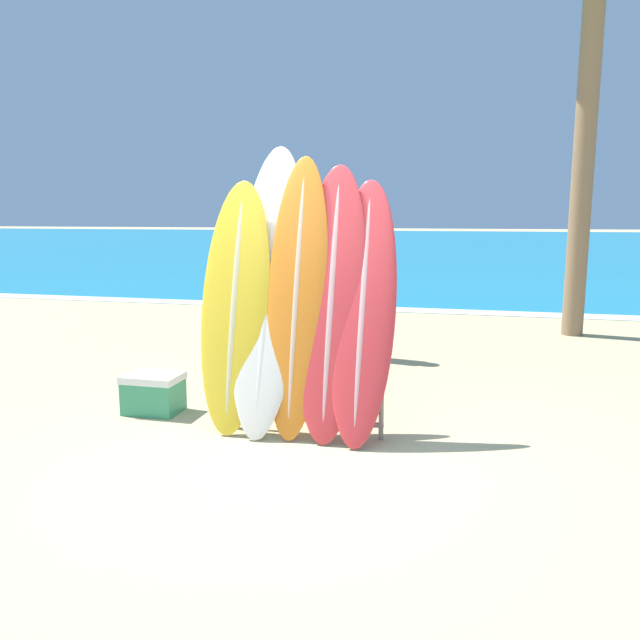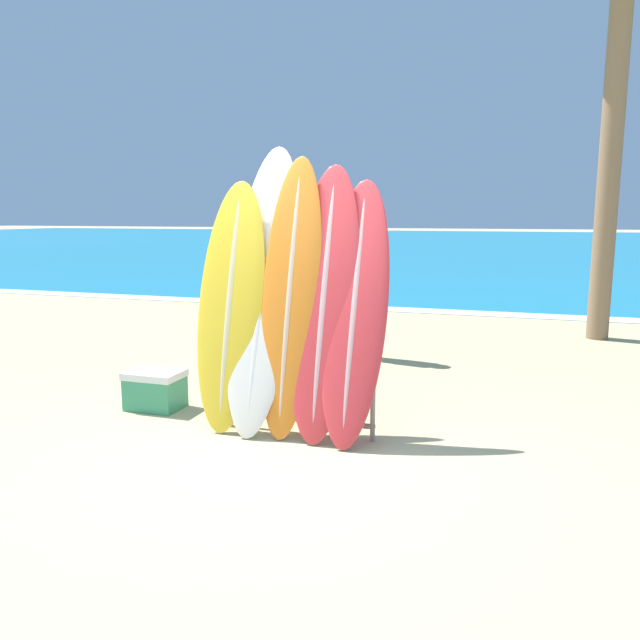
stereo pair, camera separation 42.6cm
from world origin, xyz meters
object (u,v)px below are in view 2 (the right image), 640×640
Objects in this scene: person_far_left at (284,300)px; surfboard_rack at (290,381)px; surfboard_slot_2 at (291,296)px; surfboard_slot_4 at (355,311)px; person_mid_beach at (362,283)px; surfboard_slot_0 at (231,305)px; person_near_water at (274,276)px; person_far_right at (328,267)px; surfboard_slot_3 at (324,302)px; cooler_box at (155,390)px; surfboard_slot_1 at (263,288)px.

surfboard_rack is at bearing -151.37° from person_far_left.
surfboard_slot_2 is 1.09× the size of surfboard_slot_4.
surfboard_slot_4 reaches higher than person_mid_beach.
surfboard_slot_0 is 1.07m from surfboard_slot_4.
person_near_water is 1.43m from person_far_right.
surfboard_slot_3 is at bearing 54.48° from person_far_right.
person_far_right is at bearing -102.80° from person_mid_beach.
surfboard_rack is at bearing 51.67° from person_far_right.
person_near_water is at bearing 113.96° from surfboard_slot_2.
person_far_left is 3.72m from person_far_right.
person_near_water reaches higher than person_far_left.
person_far_right is at bearing 177.95° from person_near_water.
cooler_box is (-0.63, -1.71, -0.65)m from person_far_left.
surfboard_slot_2 is 1.38× the size of person_far_right.
surfboard_slot_0 is at bearing -163.38° from surfboard_slot_1.
person_mid_beach is at bearing 92.37° from surfboard_rack.
surfboard_slot_0 reaches higher than person_near_water.
person_far_left reaches higher than cooler_box.
surfboard_slot_4 is 1.34× the size of person_near_water.
person_mid_beach is 3.02m from person_far_right.
surfboard_slot_0 is at bearing -178.85° from surfboard_slot_4.
person_far_right reaches higher than person_far_left.
person_near_water reaches higher than surfboard_rack.
person_far_left is at bearing 112.85° from surfboard_slot_2.
surfboard_slot_1 is at bearing 48.44° from person_mid_beach.
surfboard_rack is 0.73m from surfboard_slot_3.
surfboard_slot_3 is (0.28, 0.06, 0.67)m from surfboard_rack.
person_mid_beach is at bearing 62.96° from person_far_right.
surfboard_slot_2 is (0.53, 0.03, 0.10)m from surfboard_slot_0.
surfboard_slot_3 is 5.79m from person_far_right.
surfboard_slot_3 is at bearing 43.33° from person_near_water.
person_near_water is 3.09× the size of cooler_box.
person_mid_beach reaches higher than person_near_water.
person_far_left is (1.07, -2.31, -0.02)m from person_near_water.
surfboard_slot_1 is 5.61m from person_far_right.
cooler_box is at bearing 22.37° from person_near_water.
surfboard_slot_0 is 1.25m from cooler_box.
surfboard_slot_4 is at bearing -0.45° from surfboard_slot_2.
person_far_right is at bearing 101.82° from surfboard_slot_1.
person_near_water is 0.89× the size of person_mid_beach.
surfboard_slot_2 reaches higher than person_near_water.
person_near_water is at bearing 111.10° from surfboard_slot_1.
surfboard_slot_0 reaches higher than person_mid_beach.
surfboard_slot_3 is at bearing 2.16° from surfboard_slot_0.
surfboard_slot_4 is 2.89m from person_mid_beach.
person_mid_beach is at bearing 68.11° from person_near_water.
person_far_left is at bearing 125.41° from surfboard_slot_4.
person_mid_beach is at bearing 86.79° from surfboard_slot_1.
surfboard_slot_4 is at bearing -2.07° from surfboard_slot_3.
surfboard_slot_3 is 1.41× the size of person_near_water.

